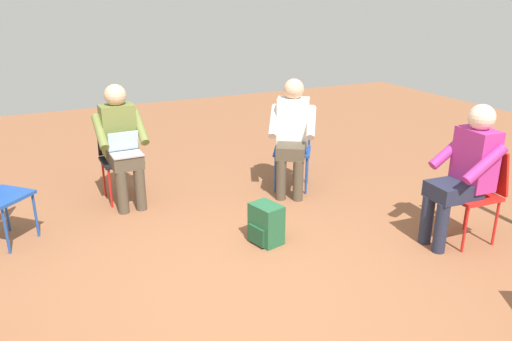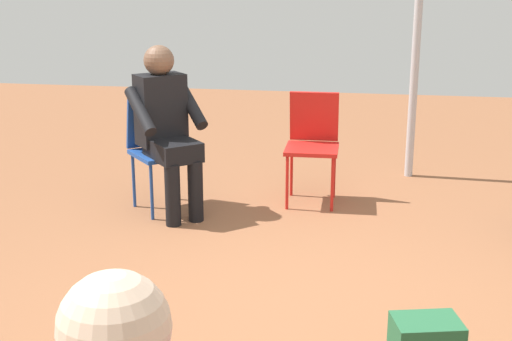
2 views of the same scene
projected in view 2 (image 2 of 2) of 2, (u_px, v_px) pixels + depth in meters
ground_plane at (286, 319)px, 3.73m from camera, size 14.00×14.00×0.00m
chair_east at (313, 139)px, 5.50m from camera, size 0.44×0.41×0.85m
chair_northeast at (158, 144)px, 5.35m from camera, size 0.59×0.58×0.85m
person_in_black at (166, 122)px, 5.16m from camera, size 0.63×0.63×1.24m
tent_pole_near at (416, 50)px, 5.98m from camera, size 0.07×0.07×2.20m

